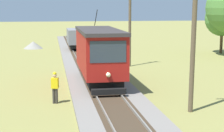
{
  "coord_description": "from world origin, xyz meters",
  "views": [
    {
      "loc": [
        -3.19,
        -4.88,
        5.3
      ],
      "look_at": [
        0.67,
        18.22,
        1.5
      ],
      "focal_mm": 58.83,
      "sensor_mm": 36.0,
      "label": 1
    }
  ],
  "objects": [
    {
      "name": "freight_car",
      "position": [
        0.0,
        39.64,
        1.56
      ],
      "size": [
        2.4,
        5.2,
        2.31
      ],
      "color": "slate",
      "rests_on": "rail_right"
    },
    {
      "name": "tree_right_far",
      "position": [
        16.08,
        34.37,
        3.94
      ],
      "size": [
        3.95,
        3.95,
        5.93
      ],
      "color": "#4C3823",
      "rests_on": "ground"
    },
    {
      "name": "track_worker",
      "position": [
        -3.04,
        15.09,
        0.98
      ],
      "size": [
        0.43,
        0.34,
        1.78
      ],
      "rotation": [
        0.0,
        0.0,
        -1.87
      ],
      "color": "#38332D",
      "rests_on": "ground"
    },
    {
      "name": "utility_pole_near_tram",
      "position": [
        3.74,
        12.23,
        4.06
      ],
      "size": [
        1.4,
        0.42,
        7.92
      ],
      "color": "brown",
      "rests_on": "ground"
    },
    {
      "name": "red_tram",
      "position": [
        0.0,
        19.52,
        2.19
      ],
      "size": [
        2.6,
        8.54,
        4.79
      ],
      "color": "maroon",
      "rests_on": "rail_right"
    },
    {
      "name": "gravel_pile",
      "position": [
        -5.45,
        42.88,
        0.46
      ],
      "size": [
        2.48,
        2.48,
        0.93
      ],
      "primitive_type": "cone",
      "color": "gray",
      "rests_on": "ground"
    },
    {
      "name": "utility_pole_mid",
      "position": [
        3.74,
        27.02,
        3.68
      ],
      "size": [
        1.4,
        0.27,
        7.17
      ],
      "color": "brown",
      "rests_on": "ground"
    }
  ]
}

